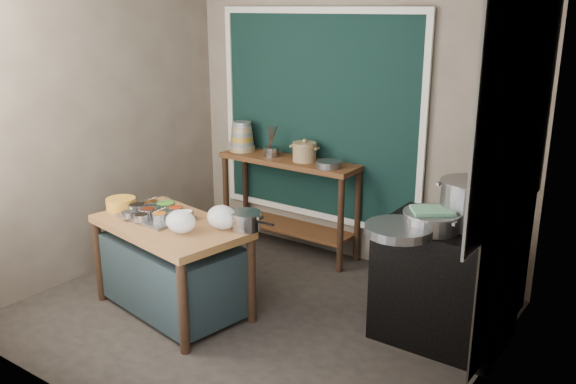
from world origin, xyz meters
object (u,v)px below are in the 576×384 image
Objects in this scene: condiment_tray at (156,216)px; steamer at (432,221)px; stove_block at (445,284)px; yellow_basin at (121,204)px; prep_table at (173,267)px; utensil_cup at (272,152)px; saucepan at (245,221)px; ceramic_crock at (304,153)px; back_counter at (289,205)px; stock_pot at (469,203)px.

steamer reaches higher than condiment_tray.
yellow_basin is (-2.50, -0.84, 0.37)m from stove_block.
utensil_cup is (-0.17, 1.55, 0.62)m from prep_table.
ceramic_crock is at bearing 102.25° from saucepan.
back_counter is (0.02, 1.58, 0.10)m from prep_table.
stove_block is 0.55m from steamer.
back_counter is at bearing 108.97° from saucepan.
stove_block is at bearing 18.54° from yellow_basin.
saucepan is 0.59× the size of stock_pot.
back_counter reaches higher than condiment_tray.
back_counter is 1.71m from yellow_basin.
stove_block is at bearing -21.02° from back_counter.
back_counter is at bearing 154.03° from steamer.
ceramic_crock is at bearing 4.15° from utensil_cup.
condiment_tray is 2.19× the size of yellow_basin.
ceramic_crock is (0.18, 0.00, 0.56)m from back_counter.
saucepan is at bearing -160.34° from steamer.
condiment_tray is at bearing -103.55° from ceramic_crock.
stove_block is 1.70× the size of condiment_tray.
utensil_cup is 0.65× the size of ceramic_crock.
utensil_cup is at bearing -172.19° from back_counter.
stock_pot reaches higher than back_counter.
yellow_basin is at bearing -111.01° from back_counter.
steamer is at bearing -23.15° from utensil_cup.
condiment_tray is at bearing -167.27° from saucepan.
prep_table is 2.32m from stock_pot.
saucepan is at bearing 10.94° from yellow_basin.
utensil_cup is (-0.74, 1.32, 0.18)m from saucepan.
back_counter is 2.18m from stock_pot.
prep_table is at bearing -155.63° from stock_pot.
ceramic_crock is (0.78, 1.57, 0.23)m from yellow_basin.
steamer is (1.83, -0.89, 0.47)m from back_counter.
steamer is at bearing 18.25° from condiment_tray.
saucepan is 1.41m from ceramic_crock.
yellow_basin is at bearing -171.34° from prep_table.
yellow_basin is 0.98× the size of saucepan.
stove_block is 2.67m from yellow_basin.
prep_table is 2.06m from steamer.
utensil_cup is at bearing 161.41° from stove_block.
condiment_tray is at bearing -90.25° from utensil_cup.
stove_block is 2.28m from utensil_cup.
stove_block is 5.76× the size of utensil_cup.
yellow_basin is 2.53m from steamer.
utensil_cup is at bearing 105.89° from prep_table.
prep_table is 7.99× the size of utensil_cup.
utensil_cup is (-0.19, -0.03, 0.52)m from back_counter.
stove_block is 3.63× the size of saucepan.
stock_pot is at bearing -16.20° from utensil_cup.
stove_block is 2.21× the size of steamer.
condiment_tray reaches higher than prep_table.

